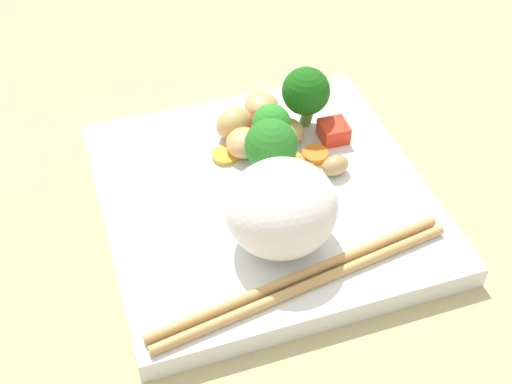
% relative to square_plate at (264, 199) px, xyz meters
% --- Properties ---
extents(ground_plane, '(1.10, 1.10, 0.02)m').
position_rel_square_plate_xyz_m(ground_plane, '(0.00, 0.00, -0.02)').
color(ground_plane, tan).
extents(square_plate, '(0.28, 0.28, 0.02)m').
position_rel_square_plate_xyz_m(square_plate, '(0.00, 0.00, 0.00)').
color(square_plate, white).
rests_on(square_plate, ground_plane).
extents(rice_mound, '(0.12, 0.12, 0.07)m').
position_rel_square_plate_xyz_m(rice_mound, '(0.06, -0.01, 0.05)').
color(rice_mound, white).
rests_on(rice_mound, square_plate).
extents(broccoli_floret_0, '(0.04, 0.04, 0.06)m').
position_rel_square_plate_xyz_m(broccoli_floret_0, '(-0.01, 0.01, 0.05)').
color(broccoli_floret_0, '#6CA355').
rests_on(broccoli_floret_0, square_plate).
extents(broccoli_floret_1, '(0.03, 0.03, 0.05)m').
position_rel_square_plate_xyz_m(broccoli_floret_1, '(-0.05, 0.02, 0.04)').
color(broccoli_floret_1, '#78B757').
rests_on(broccoli_floret_1, square_plate).
extents(broccoli_floret_2, '(0.04, 0.04, 0.06)m').
position_rel_square_plate_xyz_m(broccoli_floret_2, '(-0.07, 0.07, 0.05)').
color(broccoli_floret_2, '#5C983A').
rests_on(broccoli_floret_2, square_plate).
extents(carrot_slice_0, '(0.03, 0.03, 0.01)m').
position_rel_square_plate_xyz_m(carrot_slice_0, '(-0.02, 0.06, 0.01)').
color(carrot_slice_0, orange).
rests_on(carrot_slice_0, square_plate).
extents(carrot_slice_1, '(0.03, 0.03, 0.00)m').
position_rel_square_plate_xyz_m(carrot_slice_1, '(-0.05, -0.02, 0.01)').
color(carrot_slice_1, gold).
rests_on(carrot_slice_1, square_plate).
extents(carrot_slice_2, '(0.03, 0.03, 0.00)m').
position_rel_square_plate_xyz_m(carrot_slice_2, '(-0.02, 0.04, 0.01)').
color(carrot_slice_2, orange).
rests_on(carrot_slice_2, square_plate).
extents(pepper_chunk_0, '(0.03, 0.03, 0.02)m').
position_rel_square_plate_xyz_m(pepper_chunk_0, '(-0.04, 0.08, 0.02)').
color(pepper_chunk_0, red).
rests_on(pepper_chunk_0, square_plate).
extents(pepper_chunk_1, '(0.04, 0.04, 0.02)m').
position_rel_square_plate_xyz_m(pepper_chunk_1, '(-0.07, 0.03, 0.02)').
color(pepper_chunk_1, red).
rests_on(pepper_chunk_1, square_plate).
extents(chicken_piece_0, '(0.04, 0.04, 0.02)m').
position_rel_square_plate_xyz_m(chicken_piece_0, '(-0.10, 0.03, 0.02)').
color(chicken_piece_0, tan).
rests_on(chicken_piece_0, square_plate).
extents(chicken_piece_1, '(0.05, 0.04, 0.02)m').
position_rel_square_plate_xyz_m(chicken_piece_1, '(-0.05, 0.00, 0.02)').
color(chicken_piece_1, tan).
rests_on(chicken_piece_1, square_plate).
extents(chicken_piece_2, '(0.03, 0.03, 0.02)m').
position_rel_square_plate_xyz_m(chicken_piece_2, '(-0.06, 0.04, 0.02)').
color(chicken_piece_2, tan).
rests_on(chicken_piece_2, square_plate).
extents(chicken_piece_3, '(0.04, 0.04, 0.03)m').
position_rel_square_plate_xyz_m(chicken_piece_3, '(-0.08, -0.00, 0.02)').
color(chicken_piece_3, tan).
rests_on(chicken_piece_3, square_plate).
extents(chicken_piece_4, '(0.02, 0.03, 0.02)m').
position_rel_square_plate_xyz_m(chicken_piece_4, '(-0.00, 0.07, 0.02)').
color(chicken_piece_4, tan).
rests_on(chicken_piece_4, square_plate).
extents(chopstick_pair, '(0.05, 0.25, 0.01)m').
position_rel_square_plate_xyz_m(chopstick_pair, '(0.10, -0.01, 0.01)').
color(chopstick_pair, tan).
rests_on(chopstick_pair, square_plate).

